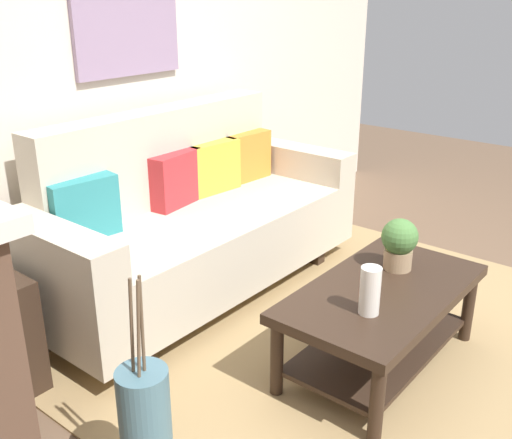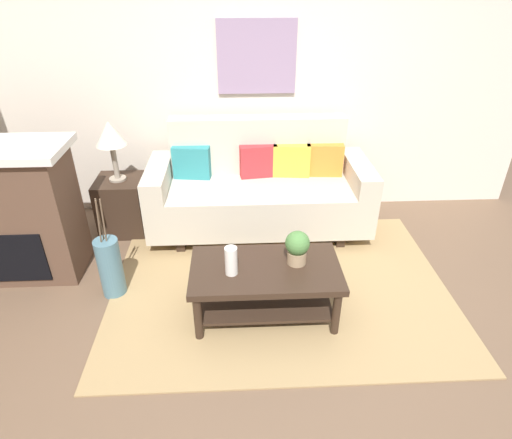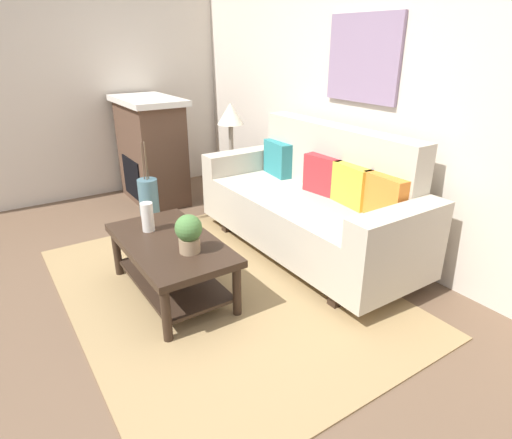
{
  "view_description": "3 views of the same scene",
  "coord_description": "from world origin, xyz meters",
  "px_view_note": "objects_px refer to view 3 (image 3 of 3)",
  "views": [
    {
      "loc": [
        -2.45,
        -0.91,
        1.75
      ],
      "look_at": [
        -0.31,
        0.82,
        0.67
      ],
      "focal_mm": 41.9,
      "sensor_mm": 36.0,
      "label": 1
    },
    {
      "loc": [
        -0.34,
        -2.31,
        2.3
      ],
      "look_at": [
        -0.19,
        0.72,
        0.52
      ],
      "focal_mm": 29.99,
      "sensor_mm": 36.0,
      "label": 2
    },
    {
      "loc": [
        2.45,
        -0.8,
        1.73
      ],
      "look_at": [
        0.06,
        0.78,
        0.52
      ],
      "focal_mm": 30.05,
      "sensor_mm": 36.0,
      "label": 3
    }
  ],
  "objects_px": {
    "throw_pillow_crimson": "(324,175)",
    "floor_vase": "(149,205)",
    "coffee_table": "(171,255)",
    "fireplace": "(151,150)",
    "potted_plant_tabletop": "(189,232)",
    "tabletop_vase": "(148,217)",
    "side_table": "(232,181)",
    "table_lamp": "(231,116)",
    "throw_pillow_orange": "(384,197)",
    "throw_pillow_teal": "(278,159)",
    "framed_painting": "(363,59)",
    "throw_pillow_mustard": "(352,185)",
    "couch": "(311,206)"
  },
  "relations": [
    {
      "from": "table_lamp",
      "to": "throw_pillow_crimson",
      "type": "bearing_deg",
      "value": 4.32
    },
    {
      "from": "potted_plant_tabletop",
      "to": "throw_pillow_teal",
      "type": "bearing_deg",
      "value": 122.56
    },
    {
      "from": "potted_plant_tabletop",
      "to": "table_lamp",
      "type": "distance_m",
      "value": 2.05
    },
    {
      "from": "throw_pillow_teal",
      "to": "fireplace",
      "type": "bearing_deg",
      "value": -151.3
    },
    {
      "from": "table_lamp",
      "to": "floor_vase",
      "type": "height_order",
      "value": "table_lamp"
    },
    {
      "from": "coffee_table",
      "to": "fireplace",
      "type": "xyz_separation_m",
      "value": [
        -2.0,
        0.64,
        0.27
      ]
    },
    {
      "from": "floor_vase",
      "to": "table_lamp",
      "type": "bearing_deg",
      "value": 96.76
    },
    {
      "from": "throw_pillow_mustard",
      "to": "coffee_table",
      "type": "relative_size",
      "value": 0.33
    },
    {
      "from": "throw_pillow_crimson",
      "to": "tabletop_vase",
      "type": "relative_size",
      "value": 1.66
    },
    {
      "from": "throw_pillow_teal",
      "to": "framed_painting",
      "type": "bearing_deg",
      "value": 27.62
    },
    {
      "from": "throw_pillow_crimson",
      "to": "throw_pillow_orange",
      "type": "xyz_separation_m",
      "value": [
        0.65,
        0.0,
        0.0
      ]
    },
    {
      "from": "throw_pillow_crimson",
      "to": "coffee_table",
      "type": "distance_m",
      "value": 1.44
    },
    {
      "from": "coffee_table",
      "to": "floor_vase",
      "type": "distance_m",
      "value": 1.25
    },
    {
      "from": "throw_pillow_teal",
      "to": "floor_vase",
      "type": "height_order",
      "value": "throw_pillow_teal"
    },
    {
      "from": "potted_plant_tabletop",
      "to": "floor_vase",
      "type": "distance_m",
      "value": 1.5
    },
    {
      "from": "fireplace",
      "to": "table_lamp",
      "type": "bearing_deg",
      "value": 44.18
    },
    {
      "from": "coffee_table",
      "to": "potted_plant_tabletop",
      "type": "xyz_separation_m",
      "value": [
        0.23,
        0.05,
        0.26
      ]
    },
    {
      "from": "throw_pillow_crimson",
      "to": "potted_plant_tabletop",
      "type": "relative_size",
      "value": 1.37
    },
    {
      "from": "potted_plant_tabletop",
      "to": "throw_pillow_orange",
      "type": "bearing_deg",
      "value": 71.84
    },
    {
      "from": "coffee_table",
      "to": "throw_pillow_teal",
      "type": "bearing_deg",
      "value": 114.28
    },
    {
      "from": "tabletop_vase",
      "to": "throw_pillow_mustard",
      "type": "bearing_deg",
      "value": 67.72
    },
    {
      "from": "throw_pillow_orange",
      "to": "tabletop_vase",
      "type": "relative_size",
      "value": 1.66
    },
    {
      "from": "side_table",
      "to": "floor_vase",
      "type": "distance_m",
      "value": 1.01
    },
    {
      "from": "side_table",
      "to": "throw_pillow_orange",
      "type": "bearing_deg",
      "value": 2.92
    },
    {
      "from": "throw_pillow_crimson",
      "to": "floor_vase",
      "type": "bearing_deg",
      "value": -138.28
    },
    {
      "from": "table_lamp",
      "to": "couch",
      "type": "bearing_deg",
      "value": -1.01
    },
    {
      "from": "tabletop_vase",
      "to": "table_lamp",
      "type": "xyz_separation_m",
      "value": [
        -1.09,
        1.35,
        0.46
      ]
    },
    {
      "from": "tabletop_vase",
      "to": "framed_painting",
      "type": "xyz_separation_m",
      "value": [
        0.27,
        1.8,
        1.05
      ]
    },
    {
      "from": "throw_pillow_crimson",
      "to": "side_table",
      "type": "height_order",
      "value": "throw_pillow_crimson"
    },
    {
      "from": "throw_pillow_orange",
      "to": "fireplace",
      "type": "relative_size",
      "value": 0.31
    },
    {
      "from": "throw_pillow_crimson",
      "to": "coffee_table",
      "type": "height_order",
      "value": "throw_pillow_crimson"
    },
    {
      "from": "throw_pillow_orange",
      "to": "side_table",
      "type": "relative_size",
      "value": 0.64
    },
    {
      "from": "throw_pillow_mustard",
      "to": "tabletop_vase",
      "type": "relative_size",
      "value": 1.66
    },
    {
      "from": "throw_pillow_orange",
      "to": "floor_vase",
      "type": "bearing_deg",
      "value": -149.71
    },
    {
      "from": "potted_plant_tabletop",
      "to": "tabletop_vase",
      "type": "bearing_deg",
      "value": -167.59
    },
    {
      "from": "throw_pillow_crimson",
      "to": "floor_vase",
      "type": "distance_m",
      "value": 1.71
    },
    {
      "from": "couch",
      "to": "coffee_table",
      "type": "xyz_separation_m",
      "value": [
        -0.02,
        -1.27,
        -0.12
      ]
    },
    {
      "from": "table_lamp",
      "to": "fireplace",
      "type": "height_order",
      "value": "fireplace"
    },
    {
      "from": "throw_pillow_teal",
      "to": "fireplace",
      "type": "height_order",
      "value": "fireplace"
    },
    {
      "from": "throw_pillow_mustard",
      "to": "fireplace",
      "type": "xyz_separation_m",
      "value": [
        -2.35,
        -0.75,
        -0.09
      ]
    },
    {
      "from": "side_table",
      "to": "floor_vase",
      "type": "relative_size",
      "value": 1.1
    },
    {
      "from": "couch",
      "to": "framed_painting",
      "type": "height_order",
      "value": "framed_painting"
    },
    {
      "from": "throw_pillow_teal",
      "to": "table_lamp",
      "type": "bearing_deg",
      "value": -171.73
    },
    {
      "from": "couch",
      "to": "table_lamp",
      "type": "distance_m",
      "value": 1.47
    },
    {
      "from": "tabletop_vase",
      "to": "fireplace",
      "type": "relative_size",
      "value": 0.19
    },
    {
      "from": "throw_pillow_orange",
      "to": "table_lamp",
      "type": "distance_m",
      "value": 2.04
    },
    {
      "from": "throw_pillow_orange",
      "to": "framed_painting",
      "type": "relative_size",
      "value": 0.48
    },
    {
      "from": "floor_vase",
      "to": "fireplace",
      "type": "bearing_deg",
      "value": 155.93
    },
    {
      "from": "floor_vase",
      "to": "framed_painting",
      "type": "distance_m",
      "value": 2.33
    },
    {
      "from": "throw_pillow_mustard",
      "to": "throw_pillow_crimson",
      "type": "bearing_deg",
      "value": 180.0
    }
  ]
}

